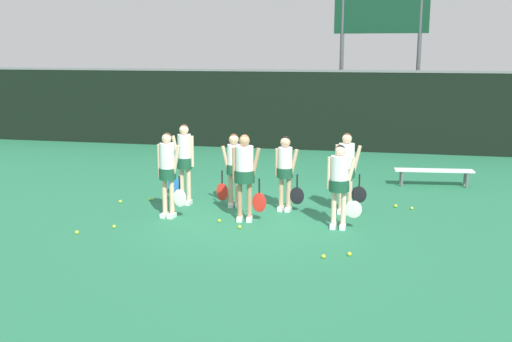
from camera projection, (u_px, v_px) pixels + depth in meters
ground_plane at (255, 215)px, 12.58m from camera, size 140.00×140.00×0.00m
fence_windscreen at (307, 110)px, 20.42m from camera, size 60.00×0.08×2.75m
scoreboard at (381, 22)px, 20.52m from camera, size 3.20×0.15×5.64m
bench_courtside at (434, 172)px, 15.17m from camera, size 1.98×0.56×0.43m
player_0 at (168, 168)px, 12.22m from camera, size 0.62×0.35×1.77m
player_1 at (245, 170)px, 11.97m from camera, size 0.69×0.41×1.76m
player_2 at (340, 180)px, 11.47m from camera, size 0.69×0.39×1.64m
player_3 at (184, 158)px, 13.27m from camera, size 0.62×0.34×1.80m
player_4 at (234, 165)px, 13.07m from camera, size 0.59×0.34×1.63m
player_5 at (285, 168)px, 12.74m from camera, size 0.64×0.35×1.62m
player_6 at (347, 166)px, 12.52m from camera, size 0.68×0.38×1.72m
tennis_ball_0 at (240, 227)px, 11.63m from camera, size 0.07×0.07×0.07m
tennis_ball_1 at (349, 254)px, 10.09m from camera, size 0.07×0.07×0.07m
tennis_ball_2 at (77, 232)px, 11.28m from camera, size 0.07×0.07×0.07m
tennis_ball_3 at (324, 256)px, 9.97m from camera, size 0.07×0.07×0.07m
tennis_ball_4 at (412, 208)px, 13.00m from camera, size 0.06×0.06×0.06m
tennis_ball_5 at (219, 221)px, 12.05m from camera, size 0.07×0.07×0.07m
tennis_ball_6 at (396, 206)px, 13.19m from camera, size 0.07×0.07×0.07m
tennis_ball_7 at (150, 199)px, 13.78m from camera, size 0.07×0.07×0.07m
tennis_ball_8 at (114, 226)px, 11.66m from camera, size 0.07×0.07×0.07m
tennis_ball_9 at (349, 205)px, 13.29m from camera, size 0.07×0.07×0.07m
tennis_ball_10 at (120, 201)px, 13.56m from camera, size 0.07×0.07×0.07m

